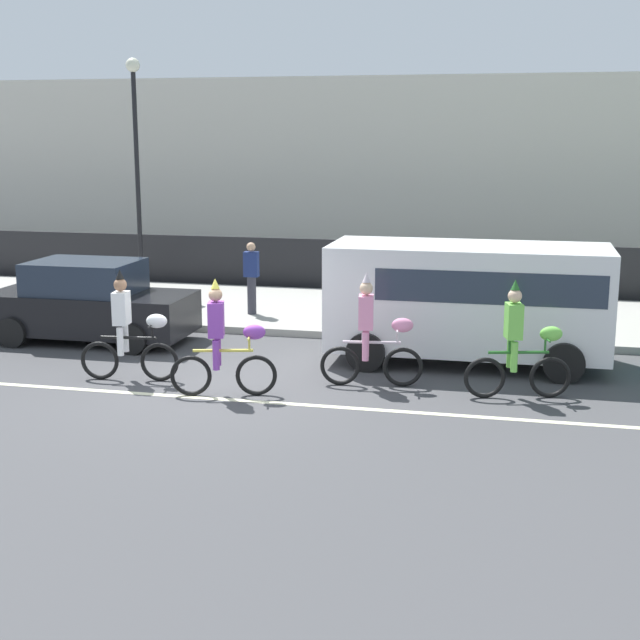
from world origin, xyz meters
TOP-DOWN VIEW (x-y plane):
  - ground_plane at (0.00, 0.00)m, footprint 80.00×80.00m
  - road_centre_line at (0.00, -0.50)m, footprint 36.00×0.14m
  - sidewalk_curb at (0.00, 6.50)m, footprint 60.00×5.00m
  - fence_line at (0.00, 9.40)m, footprint 40.00×0.08m
  - building_backdrop at (-3.60, 18.00)m, footprint 28.00×8.00m
  - parade_cyclist_zebra at (-1.58, 0.21)m, footprint 1.72×0.51m
  - parade_cyclist_purple at (0.29, -0.29)m, footprint 1.69×0.59m
  - parade_cyclist_pink at (2.51, 0.80)m, footprint 1.71×0.52m
  - parade_cyclist_lime at (4.90, 0.64)m, footprint 1.69×0.59m
  - parked_van_white at (4.02, 2.70)m, footprint 5.00×2.22m
  - parked_car_black at (-3.62, 2.77)m, footprint 4.10×1.92m
  - street_lamp_post at (-4.98, 8.32)m, footprint 0.36×0.36m
  - pedestrian_onlooker at (-1.02, 5.42)m, footprint 0.32×0.20m

SIDE VIEW (x-z plane):
  - ground_plane at x=0.00m, z-range 0.00..0.00m
  - road_centre_line at x=0.00m, z-range 0.00..0.01m
  - sidewalk_curb at x=0.00m, z-range 0.00..0.15m
  - fence_line at x=0.00m, z-range 0.00..1.40m
  - parked_car_black at x=-3.62m, z-range -0.04..1.60m
  - parade_cyclist_zebra at x=-1.58m, z-range -0.12..1.80m
  - parade_cyclist_purple at x=0.29m, z-range -0.12..1.80m
  - parade_cyclist_pink at x=2.51m, z-range -0.12..1.80m
  - parade_cyclist_lime at x=4.90m, z-range -0.12..1.80m
  - pedestrian_onlooker at x=-1.02m, z-range 0.20..1.82m
  - parked_van_white at x=4.02m, z-range 0.19..2.37m
  - building_backdrop at x=-3.60m, z-range 0.00..5.85m
  - street_lamp_post at x=-4.98m, z-range 1.06..6.92m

